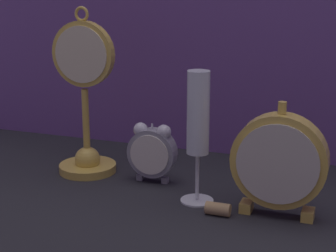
# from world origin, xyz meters

# --- Properties ---
(ground_plane) EXTENTS (4.00, 4.00, 0.00)m
(ground_plane) POSITION_xyz_m (0.00, 0.00, 0.00)
(ground_plane) COLOR #232328
(pocket_watch_on_stand) EXTENTS (0.13, 0.12, 0.34)m
(pocket_watch_on_stand) POSITION_xyz_m (-0.19, 0.11, 0.13)
(pocket_watch_on_stand) COLOR gold
(pocket_watch_on_stand) RESTS_ON ground_plane
(alarm_clock_twin_bell) EXTENTS (0.10, 0.03, 0.12)m
(alarm_clock_twin_bell) POSITION_xyz_m (-0.04, 0.10, 0.07)
(alarm_clock_twin_bell) COLOR gray
(alarm_clock_twin_bell) RESTS_ON ground_plane
(mantel_clock_silver) EXTENTS (0.16, 0.04, 0.20)m
(mantel_clock_silver) POSITION_xyz_m (0.22, 0.02, 0.10)
(mantel_clock_silver) COLOR gold
(mantel_clock_silver) RESTS_ON ground_plane
(champagne_flute) EXTENTS (0.06, 0.06, 0.24)m
(champagne_flute) POSITION_xyz_m (0.07, 0.03, 0.15)
(champagne_flute) COLOR silver
(champagne_flute) RESTS_ON ground_plane
(wine_cork) EXTENTS (0.04, 0.02, 0.02)m
(wine_cork) POSITION_xyz_m (0.12, -0.01, 0.01)
(wine_cork) COLOR tan
(wine_cork) RESTS_ON ground_plane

